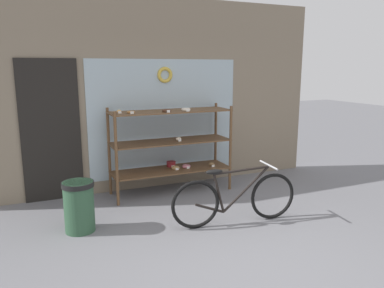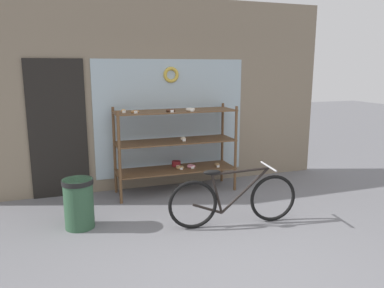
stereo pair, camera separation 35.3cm
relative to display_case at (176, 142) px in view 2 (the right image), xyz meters
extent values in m
plane|color=slate|center=(-0.16, -2.56, -0.81)|extent=(30.00, 30.00, 0.00)
cube|color=gray|center=(-0.16, 0.43, 0.72)|extent=(5.91, 0.08, 3.06)
cube|color=#A3B7C1|center=(0.04, 0.38, 0.34)|extent=(2.52, 0.02, 1.90)
cube|color=black|center=(-1.74, 0.37, 0.24)|extent=(0.84, 0.03, 2.10)
torus|color=gold|center=(0.04, 0.36, 1.04)|extent=(0.26, 0.06, 0.26)
cylinder|color=brown|center=(-0.93, -0.26, -0.12)|extent=(0.04, 0.04, 1.37)
cylinder|color=brown|center=(0.92, -0.26, -0.12)|extent=(0.04, 0.04, 1.37)
cylinder|color=brown|center=(-0.93, 0.27, -0.12)|extent=(0.04, 0.04, 1.37)
cylinder|color=brown|center=(0.92, 0.27, -0.12)|extent=(0.04, 0.04, 1.37)
cube|color=brown|center=(-0.01, 0.00, -0.44)|extent=(1.89, 0.57, 0.02)
cube|color=brown|center=(-0.01, 0.00, 0.02)|extent=(1.89, 0.57, 0.02)
cube|color=brown|center=(-0.01, 0.00, 0.50)|extent=(1.89, 0.57, 0.02)
torus|color=beige|center=(0.19, -0.14, 0.53)|extent=(0.14, 0.14, 0.05)
cube|color=white|center=(0.19, -0.22, 0.52)|extent=(0.05, 0.00, 0.04)
ellipsoid|color=beige|center=(0.11, -0.04, 0.06)|extent=(0.09, 0.08, 0.06)
cube|color=white|center=(0.11, -0.09, 0.05)|extent=(0.05, 0.00, 0.04)
torus|color=pink|center=(0.25, -0.01, -0.41)|extent=(0.14, 0.14, 0.05)
cube|color=white|center=(0.25, -0.08, -0.41)|extent=(0.05, 0.00, 0.04)
torus|color=#B27A42|center=(-0.65, -0.09, 0.52)|extent=(0.12, 0.12, 0.03)
cube|color=white|center=(-0.65, -0.16, 0.52)|extent=(0.05, 0.00, 0.04)
torus|color=tan|center=(0.06, -0.01, -0.41)|extent=(0.13, 0.13, 0.04)
cube|color=white|center=(0.06, -0.09, -0.41)|extent=(0.05, 0.00, 0.04)
ellipsoid|color=tan|center=(-0.81, -0.01, 0.53)|extent=(0.07, 0.06, 0.05)
cube|color=white|center=(-0.81, -0.05, 0.52)|extent=(0.05, 0.00, 0.04)
cylinder|color=maroon|center=(0.05, 0.15, -0.39)|extent=(0.14, 0.14, 0.09)
cube|color=white|center=(0.05, 0.07, -0.41)|extent=(0.05, 0.00, 0.04)
ellipsoid|color=brown|center=(0.67, -0.09, -0.40)|extent=(0.10, 0.08, 0.07)
cube|color=white|center=(0.67, -0.15, -0.41)|extent=(0.05, 0.00, 0.04)
torus|color=#4C2D1E|center=(-0.12, -0.15, 0.53)|extent=(0.14, 0.14, 0.04)
cube|color=white|center=(-0.12, -0.23, 0.52)|extent=(0.05, 0.00, 0.04)
torus|color=black|center=(-0.22, -1.43, -0.50)|extent=(0.62, 0.12, 0.62)
torus|color=black|center=(0.84, -1.55, -0.50)|extent=(0.62, 0.12, 0.62)
cylinder|color=black|center=(0.46, -1.51, -0.36)|extent=(0.63, 0.10, 0.57)
cylinder|color=black|center=(0.39, -1.50, -0.11)|extent=(0.74, 0.12, 0.07)
cylinder|color=black|center=(0.09, -1.47, -0.38)|extent=(0.17, 0.05, 0.52)
cylinder|color=black|center=(-0.03, -1.45, -0.57)|extent=(0.38, 0.08, 0.17)
ellipsoid|color=black|center=(0.02, -1.46, -0.10)|extent=(0.23, 0.11, 0.06)
cylinder|color=#B2B2B7|center=(0.76, -1.54, -0.07)|extent=(0.08, 0.46, 0.02)
cylinder|color=#2D5138|center=(-1.54, -0.94, -0.49)|extent=(0.36, 0.36, 0.63)
cylinder|color=black|center=(-1.54, -0.94, -0.21)|extent=(0.38, 0.38, 0.06)
camera|label=1|loc=(-1.99, -5.42, 1.17)|focal=35.00mm
camera|label=2|loc=(-1.66, -5.55, 1.17)|focal=35.00mm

